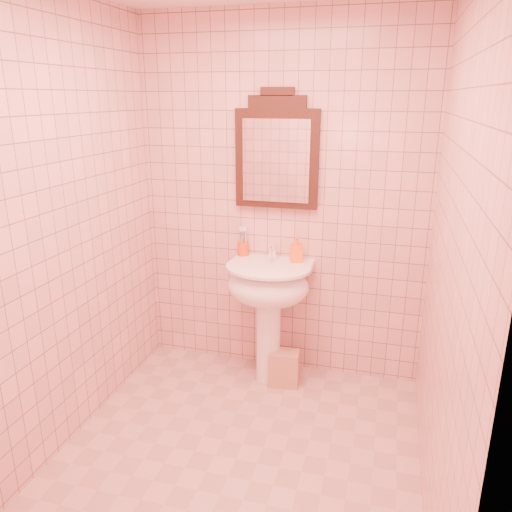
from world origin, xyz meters
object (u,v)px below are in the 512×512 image
(pedestal_sink, at_px, (268,293))
(toothbrush_cup, at_px, (243,248))
(soap_dispenser, at_px, (296,249))
(towel, at_px, (284,368))
(mirror, at_px, (277,154))

(pedestal_sink, relative_size, toothbrush_cup, 4.75)
(soap_dispenser, xyz_separation_m, towel, (-0.04, -0.18, -0.83))
(pedestal_sink, height_order, soap_dispenser, soap_dispenser)
(pedestal_sink, distance_m, toothbrush_cup, 0.39)
(toothbrush_cup, bearing_deg, towel, -31.69)
(soap_dispenser, bearing_deg, pedestal_sink, -159.68)
(pedestal_sink, xyz_separation_m, towel, (0.13, -0.04, -0.54))
(pedestal_sink, xyz_separation_m, soap_dispenser, (0.16, 0.14, 0.29))
(pedestal_sink, relative_size, mirror, 1.10)
(soap_dispenser, distance_m, towel, 0.85)
(toothbrush_cup, height_order, soap_dispenser, toothbrush_cup)
(pedestal_sink, height_order, mirror, mirror)
(toothbrush_cup, bearing_deg, soap_dispenser, -6.52)
(toothbrush_cup, height_order, towel, toothbrush_cup)
(mirror, xyz_separation_m, towel, (0.13, -0.24, -1.46))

